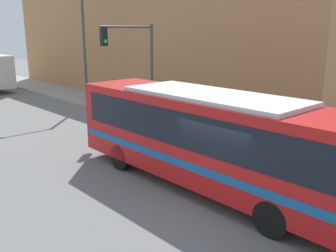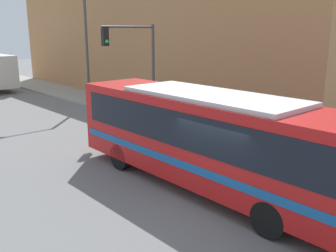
# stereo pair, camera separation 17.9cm
# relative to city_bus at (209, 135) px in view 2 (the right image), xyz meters

# --- Properties ---
(ground_plane) EXTENTS (120.00, 120.00, 0.00)m
(ground_plane) POSITION_rel_city_bus_xyz_m (-0.53, -1.08, -1.78)
(ground_plane) COLOR slate
(sidewalk) EXTENTS (3.36, 70.00, 0.13)m
(sidewalk) POSITION_rel_city_bus_xyz_m (5.65, 18.92, -1.71)
(sidewalk) COLOR gray
(sidewalk) RESTS_ON ground_plane
(building_facade) EXTENTS (6.00, 30.83, 8.64)m
(building_facade) POSITION_rel_city_bus_xyz_m (10.34, 15.34, 2.54)
(building_facade) COLOR #B27A4C
(building_facade) RESTS_ON ground_plane
(city_bus) EXTENTS (2.52, 10.69, 3.08)m
(city_bus) POSITION_rel_city_bus_xyz_m (0.00, 0.00, 0.00)
(city_bus) COLOR red
(city_bus) RESTS_ON ground_plane
(fire_hydrant) EXTENTS (0.25, 0.33, 0.78)m
(fire_hydrant) POSITION_rel_city_bus_xyz_m (4.57, 2.49, -1.26)
(fire_hydrant) COLOR red
(fire_hydrant) RESTS_ON sidewalk
(traffic_light_pole) EXTENTS (3.28, 0.35, 5.10)m
(traffic_light_pole) POSITION_rel_city_bus_xyz_m (3.58, 8.26, 1.87)
(traffic_light_pole) COLOR #47474C
(traffic_light_pole) RESTS_ON sidewalk
(parking_meter) EXTENTS (0.14, 0.14, 1.18)m
(parking_meter) POSITION_rel_city_bus_xyz_m (4.57, 7.72, -0.84)
(parking_meter) COLOR #47474C
(parking_meter) RESTS_ON sidewalk
(street_lamp) EXTENTS (3.03, 0.28, 7.69)m
(street_lamp) POSITION_rel_city_bus_xyz_m (4.42, 15.31, 2.94)
(street_lamp) COLOR #47474C
(street_lamp) RESTS_ON sidewalk
(pedestrian_near_corner) EXTENTS (0.34, 0.34, 1.76)m
(pedestrian_near_corner) POSITION_rel_city_bus_xyz_m (5.51, 9.33, -0.75)
(pedestrian_near_corner) COLOR #23283D
(pedestrian_near_corner) RESTS_ON sidewalk
(pedestrian_mid_block) EXTENTS (0.34, 0.34, 1.78)m
(pedestrian_mid_block) POSITION_rel_city_bus_xyz_m (5.70, 10.25, -0.74)
(pedestrian_mid_block) COLOR #23283D
(pedestrian_mid_block) RESTS_ON sidewalk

